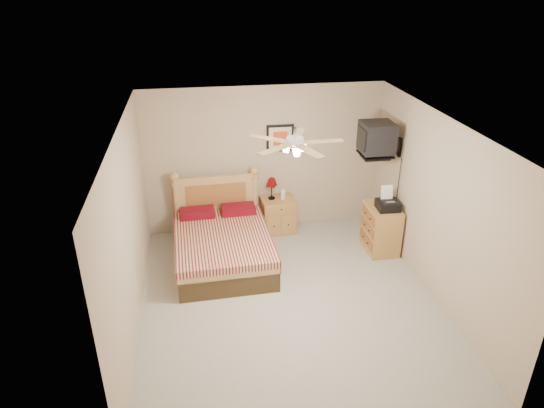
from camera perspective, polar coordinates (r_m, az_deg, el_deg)
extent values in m
plane|color=gray|center=(6.86, 1.96, -11.28)|extent=(4.50, 4.50, 0.00)
cube|color=white|center=(5.71, 2.34, 9.17)|extent=(4.00, 4.50, 0.04)
cube|color=tan|center=(8.21, -0.94, 5.24)|extent=(4.00, 0.04, 2.50)
cube|color=tan|center=(4.38, 8.09, -15.65)|extent=(4.00, 0.04, 2.50)
cube|color=tan|center=(6.15, -16.51, -3.32)|extent=(0.04, 4.50, 2.50)
cube|color=tan|center=(6.83, 18.81, -0.63)|extent=(0.04, 4.50, 2.50)
cube|color=#A06535|center=(8.40, 0.71, -1.29)|extent=(0.60, 0.47, 0.62)
imported|color=white|center=(8.22, 1.29, 1.30)|extent=(0.11, 0.11, 0.22)
cube|color=black|center=(8.11, 0.97, 7.75)|extent=(0.46, 0.04, 0.46)
cube|color=#9F763E|center=(8.00, 12.71, -2.83)|extent=(0.46, 0.66, 0.77)
imported|color=beige|center=(8.03, 12.16, 0.54)|extent=(0.23, 0.30, 0.03)
imported|color=gray|center=(8.02, 12.17, 0.71)|extent=(0.27, 0.33, 0.02)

